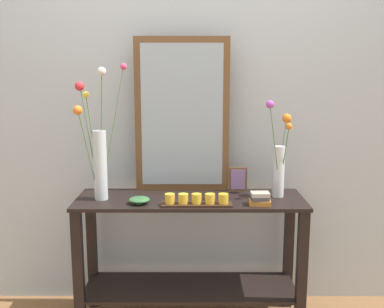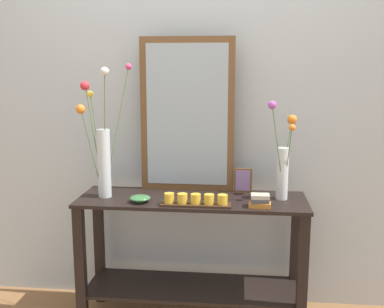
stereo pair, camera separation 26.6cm
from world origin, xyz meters
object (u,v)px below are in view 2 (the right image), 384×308
(tall_vase_left, at_px, (102,151))
(book_stack, at_px, (260,201))
(vase_right, at_px, (283,163))
(mirror_leaning, at_px, (187,115))
(candle_tray, at_px, (196,201))
(decorative_bowl, at_px, (140,198))
(console_table, at_px, (192,246))
(picture_frame_small, at_px, (243,180))

(tall_vase_left, distance_m, book_stack, 0.95)
(vase_right, distance_m, book_stack, 0.28)
(vase_right, bearing_deg, mirror_leaning, 165.29)
(mirror_leaning, relative_size, vase_right, 1.63)
(book_stack, bearing_deg, candle_tray, -177.87)
(mirror_leaning, xyz_separation_m, vase_right, (0.57, -0.15, -0.25))
(candle_tray, bearing_deg, vase_right, 20.96)
(tall_vase_left, height_order, vase_right, tall_vase_left)
(decorative_bowl, bearing_deg, mirror_leaning, 52.00)
(vase_right, height_order, book_stack, vase_right)
(console_table, relative_size, tall_vase_left, 1.71)
(console_table, xyz_separation_m, tall_vase_left, (-0.52, -0.03, 0.58))
(console_table, distance_m, candle_tray, 0.36)
(vase_right, distance_m, picture_frame_small, 0.29)
(vase_right, bearing_deg, candle_tray, -159.04)
(vase_right, xyz_separation_m, book_stack, (-0.13, -0.17, -0.18))
(console_table, height_order, book_stack, book_stack)
(mirror_leaning, relative_size, picture_frame_small, 6.24)
(mirror_leaning, bearing_deg, picture_frame_small, -4.26)
(console_table, relative_size, decorative_bowl, 11.15)
(vase_right, xyz_separation_m, candle_tray, (-0.48, -0.19, -0.18))
(mirror_leaning, relative_size, tall_vase_left, 1.20)
(console_table, distance_m, mirror_leaning, 0.79)
(candle_tray, height_order, book_stack, book_stack)
(tall_vase_left, relative_size, candle_tray, 1.98)
(tall_vase_left, relative_size, decorative_bowl, 6.50)
(candle_tray, bearing_deg, console_table, 103.69)
(candle_tray, xyz_separation_m, decorative_bowl, (-0.32, 0.03, -0.01))
(decorative_bowl, bearing_deg, book_stack, -1.83)
(vase_right, distance_m, decorative_bowl, 0.84)
(book_stack, bearing_deg, decorative_bowl, 178.17)
(tall_vase_left, bearing_deg, picture_frame_small, 12.89)
(mirror_leaning, xyz_separation_m, book_stack, (0.44, -0.32, -0.43))
(console_table, distance_m, book_stack, 0.53)
(candle_tray, bearing_deg, decorative_bowl, 173.84)
(decorative_bowl, bearing_deg, vase_right, 10.62)
(candle_tray, distance_m, book_stack, 0.35)
(vase_right, height_order, decorative_bowl, vase_right)
(console_table, xyz_separation_m, candle_tray, (0.04, -0.15, 0.33))
(picture_frame_small, height_order, decorative_bowl, picture_frame_small)
(mirror_leaning, height_order, decorative_bowl, mirror_leaning)
(picture_frame_small, bearing_deg, tall_vase_left, -167.11)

